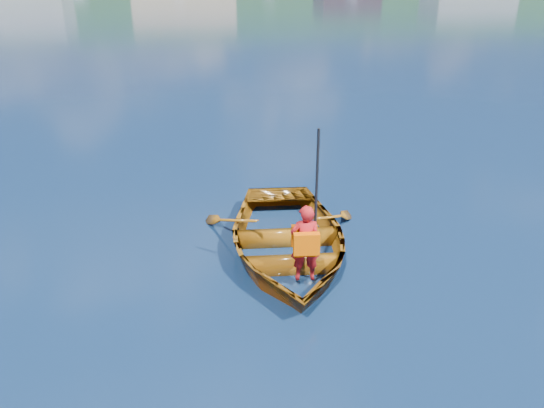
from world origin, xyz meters
The scene contains 3 objects.
ground centered at (0.00, 0.00, 0.00)m, with size 600.00×600.00×0.00m.
rowboat centered at (0.56, -0.67, 0.23)m, with size 2.77×3.76×0.75m.
child_paddler centered at (0.66, -1.57, 0.66)m, with size 0.41×0.35×2.06m.
Camera 1 is at (-0.55, -7.60, 4.00)m, focal length 35.00 mm.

